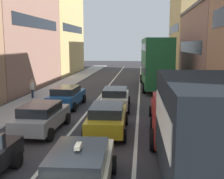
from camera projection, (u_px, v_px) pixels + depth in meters
sidewalk_left at (52, 91)px, 27.06m from camera, size 2.60×64.00×0.14m
lane_stripe_left at (103, 92)px, 26.54m from camera, size 0.16×60.00×0.01m
lane_stripe_right at (139, 93)px, 26.18m from camera, size 0.16×60.00×0.01m
building_row_left at (8, 29)px, 29.14m from camera, size 7.20×43.90×12.61m
removalist_box_truck at (198, 127)px, 8.76m from camera, size 2.81×7.74×3.58m
taxi_centre_lane_front at (79, 170)px, 8.40m from camera, size 2.22×4.38×1.66m
sedan_centre_lane_second at (107, 118)px, 14.39m from camera, size 2.16×4.35×1.49m
wagon_left_lane_second at (42, 117)px, 14.61m from camera, size 2.11×4.33×1.49m
hatchback_centre_lane_third at (115, 98)px, 19.73m from camera, size 2.19×4.36×1.49m
sedan_left_lane_third at (67, 96)px, 20.37m from camera, size 2.14×4.34×1.49m
sedan_right_lane_behind_truck at (168, 110)px, 16.15m from camera, size 2.07×4.30×1.49m
bus_mid_queue_primary at (155, 61)px, 28.74m from camera, size 3.11×10.59×5.06m
pedestrian_near_kerb at (32, 88)px, 23.10m from camera, size 0.34×0.53×1.66m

